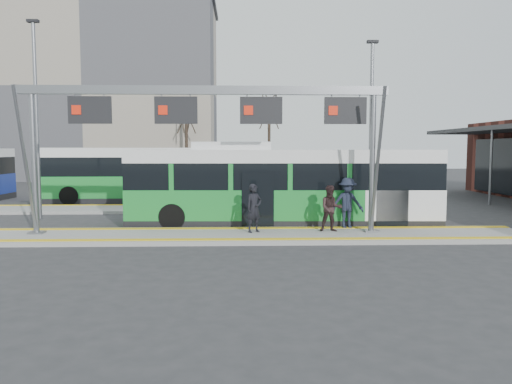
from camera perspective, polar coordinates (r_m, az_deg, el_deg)
ground at (r=17.79m, az=-4.23°, el=-5.25°), size 120.00×120.00×0.00m
platform_main at (r=17.77m, az=-4.24°, el=-5.01°), size 22.00×3.00×0.15m
platform_second at (r=26.11m, az=-12.30°, el=-1.90°), size 20.00×3.00×0.15m
tactile_main at (r=17.76m, az=-4.24°, el=-4.74°), size 22.00×2.65×0.02m
tactile_second at (r=27.22m, az=-11.87°, el=-1.43°), size 20.00×0.35×0.02m
gantry at (r=17.81m, az=-5.42°, el=8.65°), size 13.00×1.68×5.20m
apartment_block at (r=55.81m, az=-17.47°, el=11.00°), size 24.50×12.50×18.40m
hero_bus at (r=20.45m, az=2.97°, el=0.52°), size 12.52×3.00×3.42m
bg_bus_green at (r=29.79m, az=-11.67°, el=1.86°), size 12.86×3.04×3.20m
passenger_a at (r=17.91m, az=-0.23°, el=-1.86°), size 0.76×0.70×1.74m
passenger_b at (r=18.29m, az=8.56°, el=-1.87°), size 0.83×0.65×1.68m
passenger_c at (r=19.13m, az=10.40°, el=-1.25°), size 1.30×0.84×1.91m
tree_left at (r=46.35m, az=-7.99°, el=8.56°), size 1.40×1.40×8.02m
tree_mid at (r=49.28m, az=1.52°, el=9.25°), size 1.40×1.40×8.99m
tree_far at (r=53.51m, az=-25.83°, el=6.84°), size 1.40×1.40×7.04m
lamp_west at (r=24.43m, az=-23.80°, el=8.03°), size 0.50×0.25×8.77m
lamp_east at (r=23.45m, az=13.00°, el=7.51°), size 0.50×0.25×7.99m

